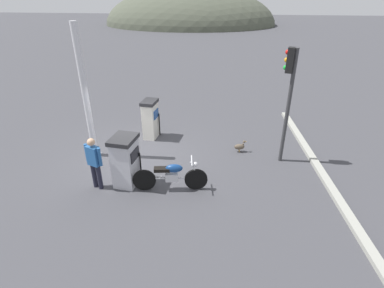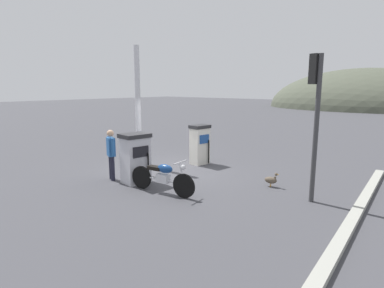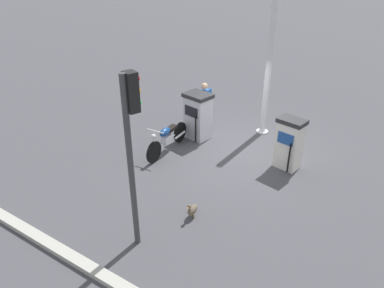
# 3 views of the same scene
# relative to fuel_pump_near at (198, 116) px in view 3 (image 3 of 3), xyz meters

# --- Properties ---
(ground_plane) EXTENTS (120.00, 120.00, 0.00)m
(ground_plane) POSITION_rel_fuel_pump_near_xyz_m (-0.04, 1.55, -0.77)
(ground_plane) COLOR #424247
(fuel_pump_near) EXTENTS (0.77, 0.90, 1.51)m
(fuel_pump_near) POSITION_rel_fuel_pump_near_xyz_m (0.00, 0.00, 0.00)
(fuel_pump_near) COLOR silver
(fuel_pump_near) RESTS_ON ground
(fuel_pump_far) EXTENTS (0.62, 0.78, 1.49)m
(fuel_pump_far) POSITION_rel_fuel_pump_near_xyz_m (0.00, 3.10, -0.01)
(fuel_pump_far) COLOR silver
(fuel_pump_far) RESTS_ON ground
(motorcycle_near_pump) EXTENTS (2.11, 0.56, 0.97)m
(motorcycle_near_pump) POSITION_rel_fuel_pump_near_xyz_m (1.34, -0.17, -0.31)
(motorcycle_near_pump) COLOR black
(motorcycle_near_pump) RESTS_ON ground
(attendant_person) EXTENTS (0.56, 0.32, 1.59)m
(attendant_person) POSITION_rel_fuel_pump_near_xyz_m (-0.79, -0.31, 0.13)
(attendant_person) COLOR #1E1E2D
(attendant_person) RESTS_ON ground
(wandering_duck) EXTENTS (0.44, 0.23, 0.44)m
(wandering_duck) POSITION_rel_fuel_pump_near_xyz_m (3.35, 2.28, -0.56)
(wandering_duck) COLOR brown
(wandering_duck) RESTS_ON ground
(roadside_traffic_light) EXTENTS (0.40, 0.29, 3.67)m
(roadside_traffic_light) POSITION_rel_fuel_pump_near_xyz_m (4.62, 1.86, 1.74)
(roadside_traffic_light) COLOR #38383A
(roadside_traffic_light) RESTS_ON ground
(canopy_support_pole) EXTENTS (0.40, 0.40, 4.34)m
(canopy_support_pole) POSITION_rel_fuel_pump_near_xyz_m (-1.63, 1.53, 1.32)
(canopy_support_pole) COLOR silver
(canopy_support_pole) RESTS_ON ground
(road_edge_kerb) EXTENTS (0.87, 8.89, 0.12)m
(road_edge_kerb) POSITION_rel_fuel_pump_near_xyz_m (5.81, 1.55, -0.71)
(road_edge_kerb) COLOR #9E9E93
(road_edge_kerb) RESTS_ON ground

